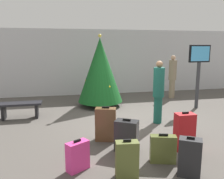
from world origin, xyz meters
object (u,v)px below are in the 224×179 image
object	(u,v)px
suitcase_3	(184,132)
traveller_0	(159,91)
flight_info_kiosk	(199,65)
suitcase_7	(106,124)
suitcase_0	(78,156)
waiting_bench	(20,107)
suitcase_2	(190,157)
suitcase_1	(127,136)
suitcase_4	(163,149)
suitcase_6	(184,125)
traveller_1	(172,76)
suitcase_5	(127,160)
holiday_tree	(100,70)

from	to	relation	value
suitcase_3	traveller_0	bearing A→B (deg)	85.02
flight_info_kiosk	suitcase_7	distance (m)	4.36
flight_info_kiosk	suitcase_0	xyz separation A→B (m)	(-4.35, -3.31, -1.24)
flight_info_kiosk	waiting_bench	world-z (taller)	flight_info_kiosk
flight_info_kiosk	suitcase_2	world-z (taller)	flight_info_kiosk
suitcase_1	suitcase_3	bearing A→B (deg)	-9.16
suitcase_0	flight_info_kiosk	bearing A→B (deg)	37.27
suitcase_3	suitcase_7	size ratio (longest dim) A/B	1.01
suitcase_4	suitcase_0	bearing A→B (deg)	177.89
traveller_0	suitcase_2	bearing A→B (deg)	-102.34
suitcase_0	suitcase_4	distance (m)	1.56
traveller_0	suitcase_7	distance (m)	1.97
traveller_0	suitcase_6	bearing A→B (deg)	-76.03
suitcase_4	flight_info_kiosk	bearing A→B (deg)	50.32
suitcase_1	suitcase_7	xyz separation A→B (m)	(-0.32, 0.61, 0.06)
suitcase_2	suitcase_4	size ratio (longest dim) A/B	1.23
suitcase_7	traveller_1	bearing A→B (deg)	47.24
traveller_0	suitcase_2	size ratio (longest dim) A/B	2.53
suitcase_3	suitcase_5	world-z (taller)	suitcase_3
suitcase_2	suitcase_0	bearing A→B (deg)	162.08
suitcase_2	traveller_1	bearing A→B (deg)	66.19
traveller_0	waiting_bench	bearing A→B (deg)	161.91
holiday_tree	suitcase_0	distance (m)	4.57
traveller_0	suitcase_4	size ratio (longest dim) A/B	3.12
holiday_tree	suitcase_2	distance (m)	5.03
flight_info_kiosk	suitcase_3	xyz separation A→B (m)	(-2.13, -2.94, -1.11)
suitcase_0	suitcase_5	xyz separation A→B (m)	(0.77, -0.41, 0.05)
flight_info_kiosk	suitcase_3	size ratio (longest dim) A/B	2.68
suitcase_4	suitcase_6	bearing A→B (deg)	46.77
suitcase_2	suitcase_5	size ratio (longest dim) A/B	1.04
traveller_1	suitcase_4	size ratio (longest dim) A/B	3.17
suitcase_0	suitcase_7	world-z (taller)	suitcase_7
traveller_0	suitcase_3	world-z (taller)	traveller_0
waiting_bench	suitcase_5	world-z (taller)	suitcase_5
traveller_1	suitcase_4	world-z (taller)	traveller_1
flight_info_kiosk	suitcase_4	distance (m)	4.55
holiday_tree	suitcase_5	bearing A→B (deg)	-94.15
suitcase_4	suitcase_5	world-z (taller)	suitcase_5
flight_info_kiosk	suitcase_0	bearing A→B (deg)	-142.73
traveller_1	suitcase_2	size ratio (longest dim) A/B	2.57
traveller_0	traveller_1	world-z (taller)	traveller_1
waiting_bench	traveller_1	distance (m)	5.98
suitcase_1	suitcase_6	size ratio (longest dim) A/B	1.22
traveller_0	suitcase_1	distance (m)	2.12
traveller_0	suitcase_6	size ratio (longest dim) A/B	3.11
suitcase_0	suitcase_6	world-z (taller)	suitcase_6
holiday_tree	suitcase_4	xyz separation A→B (m)	(0.45, -4.37, -1.04)
traveller_0	suitcase_5	distance (m)	3.03
waiting_bench	holiday_tree	bearing A→B (deg)	20.60
flight_info_kiosk	suitcase_4	world-z (taller)	flight_info_kiosk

